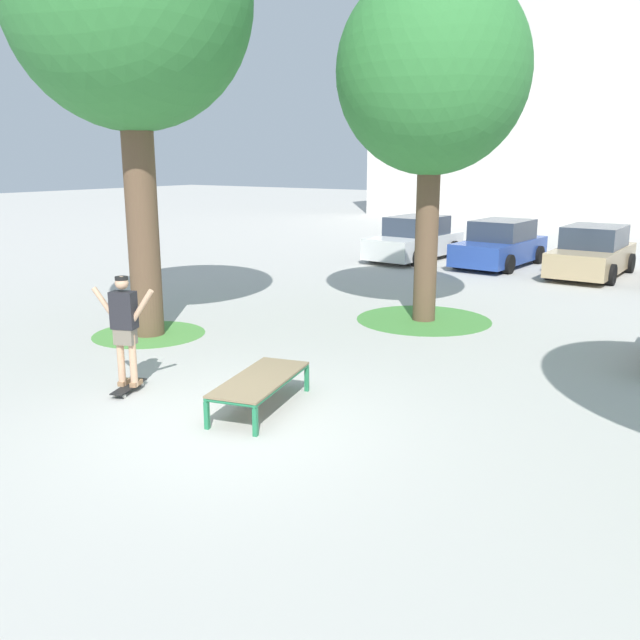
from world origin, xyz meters
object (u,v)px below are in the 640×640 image
at_px(tree_mid_back, 433,74).
at_px(car_white, 415,240).
at_px(skateboard, 129,387).
at_px(skater, 125,323).
at_px(tree_near_left, 129,0).
at_px(skate_box, 260,381).
at_px(car_blue, 500,245).
at_px(car_tan, 592,253).

height_order(tree_mid_back, car_white, tree_mid_back).
height_order(skateboard, skater, skater).
height_order(skateboard, car_white, car_white).
xyz_separation_m(skater, tree_near_left, (-2.40, 2.56, 5.18)).
height_order(tree_near_left, car_white, tree_near_left).
relative_size(skate_box, skateboard, 2.48).
height_order(tree_mid_back, car_blue, tree_mid_back).
distance_m(skateboard, skater, 0.99).
relative_size(skateboard, car_tan, 0.19).
xyz_separation_m(skater, car_white, (-2.63, 14.95, -0.38)).
distance_m(skate_box, car_white, 15.14).
relative_size(tree_near_left, tree_mid_back, 1.20).
height_order(skate_box, tree_mid_back, tree_mid_back).
xyz_separation_m(skateboard, skater, (-0.00, 0.00, 0.99)).
distance_m(skateboard, tree_mid_back, 8.66).
bearing_deg(car_white, tree_near_left, -88.96).
relative_size(skate_box, skater, 1.20).
height_order(skate_box, tree_near_left, tree_near_left).
relative_size(skate_box, tree_mid_back, 0.28).
bearing_deg(skateboard, skate_box, 15.13).
bearing_deg(skater, car_blue, 88.73).
bearing_deg(car_tan, car_white, 179.65).
distance_m(skateboard, car_white, 15.19).
height_order(car_white, car_blue, same).
bearing_deg(car_blue, tree_near_left, -102.19).
bearing_deg(skateboard, car_blue, 88.74).
relative_size(tree_near_left, car_blue, 2.03).
height_order(skate_box, skateboard, skate_box).
distance_m(skate_box, tree_mid_back, 7.85).
xyz_separation_m(tree_mid_back, car_white, (-4.27, 8.12, -4.44)).
relative_size(car_blue, car_tan, 1.02).
distance_m(tree_mid_back, car_tan, 9.37).
xyz_separation_m(tree_near_left, car_white, (-0.22, 12.39, -5.56)).
relative_size(tree_mid_back, car_blue, 1.69).
distance_m(car_blue, car_tan, 2.98).
distance_m(car_white, car_tan, 5.92).
bearing_deg(skate_box, tree_mid_back, 94.32).
bearing_deg(skateboard, tree_mid_back, 76.46).
height_order(skater, car_blue, skater).
height_order(tree_near_left, car_blue, tree_near_left).
distance_m(car_white, car_blue, 2.98).
bearing_deg(car_white, car_blue, 5.40).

